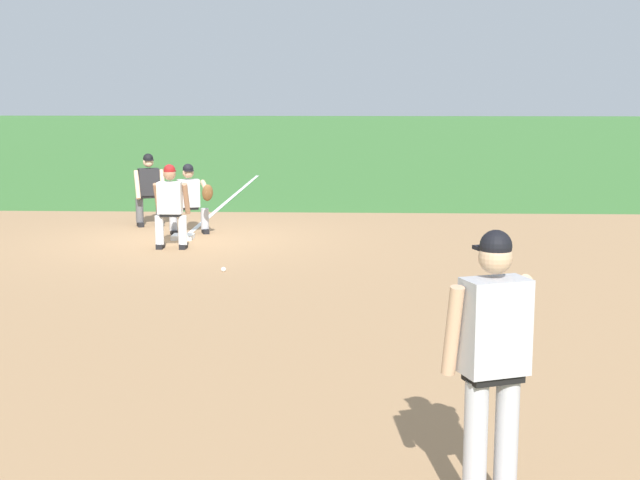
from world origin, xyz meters
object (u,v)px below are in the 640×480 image
baserunner (170,203)px  umpire (149,187)px  first_baseman (190,196)px  first_base_bag (183,237)px  baseball (223,269)px  pitcher (493,356)px

baserunner → umpire: same height
first_baseman → umpire: 1.45m
first_baseman → umpire: bearing=44.8°
first_base_bag → baseball: bearing=-157.8°
pitcher → baserunner: (9.56, 4.05, -0.27)m
umpire → baserunner: bearing=-159.4°
first_base_bag → baserunner: bearing=-179.9°
pitcher → first_baseman: 11.82m
pitcher → baserunner: pitcher is taller
first_base_bag → first_baseman: size_ratio=0.28×
first_base_bag → umpire: size_ratio=0.26×
first_base_bag → baserunner: (-1.00, -0.00, 0.75)m
baserunner → umpire: size_ratio=1.00×
first_base_bag → baseball: 3.14m
pitcher → first_baseman: bearing=19.8°
first_base_bag → baseball: (-2.91, -1.19, -0.01)m
pitcher → umpire: bearing=22.4°
baserunner → umpire: (2.59, 0.97, 0.00)m
baseball → first_baseman: size_ratio=0.06×
baseball → pitcher: pitcher is taller
baserunner → umpire: 2.76m
pitcher → baserunner: bearing=22.9°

